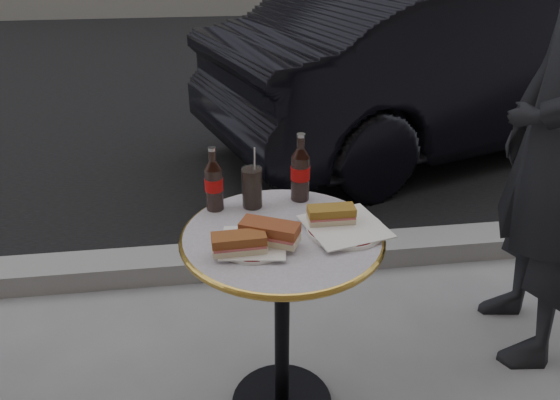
{
  "coord_description": "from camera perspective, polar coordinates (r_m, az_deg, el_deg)",
  "views": [
    {
      "loc": [
        -0.2,
        -1.41,
        1.58
      ],
      "look_at": [
        0.0,
        0.05,
        0.82
      ],
      "focal_mm": 35.0,
      "sensor_mm": 36.0,
      "label": 1
    }
  ],
  "objects": [
    {
      "name": "cola_bottle_left",
      "position": [
        1.76,
        -6.96,
        2.22
      ],
      "size": [
        0.07,
        0.07,
        0.22
      ],
      "primitive_type": null,
      "rotation": [
        0.0,
        0.0,
        0.2
      ],
      "color": "black",
      "rests_on": "bistro_table"
    },
    {
      "name": "sandwich_left_b",
      "position": [
        1.58,
        -1.08,
        -3.49
      ],
      "size": [
        0.19,
        0.15,
        0.06
      ],
      "primitive_type": "cube",
      "rotation": [
        0.0,
        0.0,
        -0.46
      ],
      "color": "brown",
      "rests_on": "plate_left"
    },
    {
      "name": "plate_left",
      "position": [
        1.59,
        -2.8,
        -4.72
      ],
      "size": [
        0.25,
        0.25,
        0.01
      ],
      "primitive_type": "cylinder",
      "rotation": [
        0.0,
        0.0,
        -0.31
      ],
      "color": "white",
      "rests_on": "bistro_table"
    },
    {
      "name": "sandwich_left_a",
      "position": [
        1.53,
        -4.31,
        -4.61
      ],
      "size": [
        0.15,
        0.08,
        0.05
      ],
      "primitive_type": "cube",
      "rotation": [
        0.0,
        0.0,
        0.05
      ],
      "color": "brown",
      "rests_on": "plate_left"
    },
    {
      "name": "cola_glass",
      "position": [
        1.78,
        -2.94,
        1.31
      ],
      "size": [
        0.07,
        0.07,
        0.14
      ],
      "primitive_type": "cylinder",
      "rotation": [
        0.0,
        0.0,
        -0.01
      ],
      "color": "black",
      "rests_on": "bistro_table"
    },
    {
      "name": "parked_car",
      "position": [
        4.41,
        18.37,
        13.58
      ],
      "size": [
        2.49,
        4.07,
        1.26
      ],
      "primitive_type": "imported",
      "rotation": [
        0.0,
        0.0,
        1.89
      ],
      "color": "black",
      "rests_on": "ground"
    },
    {
      "name": "curb",
      "position": [
        2.77,
        -2.36,
        -6.16
      ],
      "size": [
        40.0,
        0.2,
        0.12
      ],
      "primitive_type": "cube",
      "color": "gray",
      "rests_on": "ground"
    },
    {
      "name": "sandwich_right",
      "position": [
        1.68,
        5.37,
        -1.62
      ],
      "size": [
        0.14,
        0.07,
        0.05
      ],
      "primitive_type": "cube",
      "rotation": [
        0.0,
        0.0,
        -0.0
      ],
      "color": "olive",
      "rests_on": "plate_right"
    },
    {
      "name": "asphalt_road",
      "position": [
        6.6,
        -5.92,
        13.34
      ],
      "size": [
        40.0,
        8.0,
        0.0
      ],
      "primitive_type": "cube",
      "color": "black",
      "rests_on": "ground"
    },
    {
      "name": "cola_bottle_right",
      "position": [
        1.8,
        2.15,
        3.45
      ],
      "size": [
        0.07,
        0.07,
        0.23
      ],
      "primitive_type": null,
      "rotation": [
        0.0,
        0.0,
        0.01
      ],
      "color": "black",
      "rests_on": "bistro_table"
    },
    {
      "name": "plate_right",
      "position": [
        1.68,
        6.79,
        -2.98
      ],
      "size": [
        0.25,
        0.25,
        0.01
      ],
      "primitive_type": "cylinder",
      "rotation": [
        0.0,
        0.0,
        0.06
      ],
      "color": "white",
      "rests_on": "bistro_table"
    },
    {
      "name": "bistro_table",
      "position": [
        1.87,
        0.21,
        -13.18
      ],
      "size": [
        0.62,
        0.62,
        0.73
      ],
      "primitive_type": null,
      "color": "#BAB2C4",
      "rests_on": "ground"
    }
  ]
}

